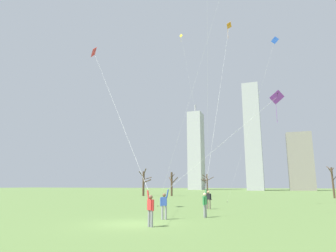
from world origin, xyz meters
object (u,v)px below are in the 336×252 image
bare_tree_center (144,182)px  bare_tree_leftmost (172,183)px  kite_flyer_midfield_center_red (134,163)px  bare_tree_left_of_center (207,184)px  distant_kite_drifting_right_yellow (186,61)px  distant_kite_drifting_left_blue (271,55)px  distant_kite_high_overhead_green (218,4)px  bare_tree_right_of_center (333,181)px  bystander_watching_nearby (209,199)px  distant_kite_low_near_trees_white (207,13)px  kite_flyer_midfield_right_orange (209,173)px  kite_flyer_midfield_left_purple (185,185)px

bare_tree_center → bare_tree_leftmost: (5.47, 1.44, -0.17)m
kite_flyer_midfield_center_red → bare_tree_left_of_center: size_ratio=3.61×
kite_flyer_midfield_center_red → distant_kite_drifting_right_yellow: bearing=99.4°
distant_kite_drifting_left_blue → distant_kite_high_overhead_green: bearing=-122.5°
bare_tree_right_of_center → bystander_watching_nearby: bearing=-117.7°
distant_kite_drifting_left_blue → distant_kite_drifting_right_yellow: 15.49m
distant_kite_low_near_trees_white → bare_tree_right_of_center: distant_kite_low_near_trees_white is taller
distant_kite_drifting_left_blue → bare_tree_right_of_center: size_ratio=4.09×
distant_kite_drifting_left_blue → bare_tree_center: (-25.45, 16.10, -16.59)m
distant_kite_low_near_trees_white → bare_tree_left_of_center: distant_kite_low_near_trees_white is taller
kite_flyer_midfield_right_orange → distant_kite_drifting_left_blue: (5.22, 17.87, 16.30)m
kite_flyer_midfield_center_red → bare_tree_right_of_center: 43.50m
distant_kite_drifting_right_yellow → bare_tree_left_of_center: (0.71, 11.66, -20.81)m
kite_flyer_midfield_left_purple → kite_flyer_midfield_center_red: bearing=-131.1°
distant_kite_low_near_trees_white → bare_tree_left_of_center: (-6.07, 26.22, -19.59)m
kite_flyer_midfield_center_red → bare_tree_left_of_center: kite_flyer_midfield_center_red is taller
bystander_watching_nearby → distant_kite_drifting_left_blue: 22.94m
bystander_watching_nearby → distant_kite_drifting_left_blue: (6.51, 12.04, 18.41)m
distant_kite_high_overhead_green → kite_flyer_midfield_center_red: bearing=-103.0°
bystander_watching_nearby → distant_kite_high_overhead_green: size_ratio=0.06×
distant_kite_drifting_left_blue → distant_kite_low_near_trees_white: (-6.85, -8.28, 2.65)m
kite_flyer_midfield_center_red → bare_tree_right_of_center: bearing=66.4°
kite_flyer_midfield_left_purple → kite_flyer_midfield_right_orange: bearing=64.0°
distant_kite_low_near_trees_white → bare_tree_center: distant_kite_low_near_trees_white is taller
distant_kite_low_near_trees_white → bare_tree_leftmost: 34.87m
kite_flyer_midfield_center_red → distant_kite_high_overhead_green: 24.34m
kite_flyer_midfield_left_purple → bare_tree_right_of_center: 40.05m
kite_flyer_midfield_center_red → distant_kite_drifting_right_yellow: size_ratio=0.53×
distant_kite_low_near_trees_white → kite_flyer_midfield_left_purple: bearing=-87.8°
distant_kite_high_overhead_green → distant_kite_low_near_trees_white: distant_kite_high_overhead_green is taller
bystander_watching_nearby → bare_tree_right_of_center: 32.69m
bare_tree_left_of_center → distant_kite_drifting_left_blue: bearing=-54.3°
distant_kite_drifting_left_blue → distant_kite_drifting_right_yellow: distant_kite_drifting_right_yellow is taller
bare_tree_left_of_center → bare_tree_leftmost: bearing=-176.7°
bystander_watching_nearby → bare_tree_center: bare_tree_center is taller
kite_flyer_midfield_center_red → bare_tree_leftmost: kite_flyer_midfield_center_red is taller
distant_kite_drifting_left_blue → distant_kite_drifting_right_yellow: size_ratio=0.77×
distant_kite_drifting_left_blue → bare_tree_left_of_center: size_ratio=5.19×
bare_tree_leftmost → bystander_watching_nearby: bearing=-65.5°
kite_flyer_midfield_left_purple → kite_flyer_midfield_right_orange: kite_flyer_midfield_right_orange is taller
distant_kite_drifting_left_blue → bare_tree_left_of_center: distant_kite_drifting_left_blue is taller
kite_flyer_midfield_left_purple → bystander_watching_nearby: size_ratio=5.71×
bare_tree_right_of_center → bare_tree_leftmost: bare_tree_right_of_center is taller
distant_kite_drifting_right_yellow → bare_tree_right_of_center: 31.97m
kite_flyer_midfield_left_purple → distant_kite_high_overhead_green: 23.74m
distant_kite_drifting_left_blue → kite_flyer_midfield_right_orange: bearing=-106.3°
distant_kite_high_overhead_green → kite_flyer_midfield_left_purple: bearing=-94.6°
kite_flyer_midfield_left_purple → distant_kite_drifting_left_blue: 27.31m
bystander_watching_nearby → bare_tree_leftmost: size_ratio=0.35×
kite_flyer_midfield_left_purple → distant_kite_drifting_left_blue: size_ratio=0.42×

